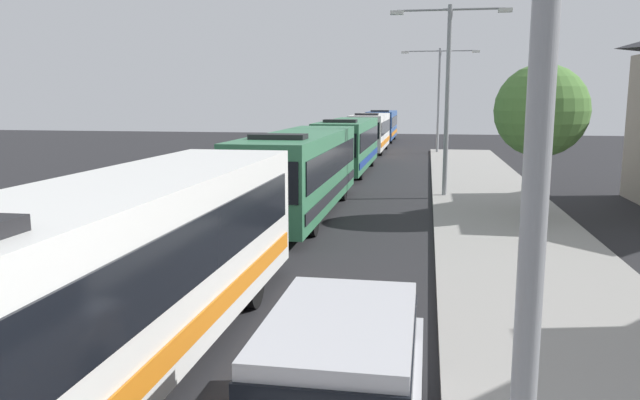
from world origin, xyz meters
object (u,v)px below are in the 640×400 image
bus_lead (119,271)px  streetlamp_mid (448,82)px  bus_rear (382,125)px  bus_second_in_line (302,169)px  white_suv (339,392)px  bus_fourth_in_line (370,131)px  roadside_tree (541,111)px  bus_middle (348,143)px  streetlamp_far (439,89)px

bus_lead → streetlamp_mid: 19.56m
bus_rear → streetlamp_mid: bearing=-81.5°
bus_second_in_line → white_suv: size_ratio=2.43×
bus_fourth_in_line → roadside_tree: roadside_tree is taller
bus_fourth_in_line → roadside_tree: 28.93m
bus_fourth_in_line → white_suv: 43.71m
bus_middle → white_suv: size_ratio=2.34×
white_suv → roadside_tree: (4.77, 15.97, 2.84)m
streetlamp_mid → white_suv: bearing=-94.7°
bus_middle → bus_lead: bearing=-90.0°
bus_rear → bus_lead: bearing=-90.0°
bus_rear → streetlamp_mid: streetlamp_mid is taller
streetlamp_far → bus_middle: bearing=-112.3°
bus_second_in_line → streetlamp_far: 27.61m
bus_middle → roadside_tree: size_ratio=2.16×
bus_second_in_line → bus_middle: size_ratio=1.04×
bus_middle → bus_fourth_in_line: 14.01m
bus_lead → streetlamp_mid: size_ratio=1.53×
white_suv → roadside_tree: bearing=73.4°
bus_middle → streetlamp_far: size_ratio=1.45×
bus_second_in_line → bus_middle: (-0.00, 13.68, -0.00)m
bus_fourth_in_line → streetlamp_mid: (5.40, -23.04, 3.33)m
bus_fourth_in_line → bus_rear: 13.08m
bus_middle → white_suv: 29.77m
bus_second_in_line → streetlamp_mid: (5.40, 4.65, 3.33)m
bus_lead → streetlamp_mid: bearing=73.7°
bus_second_in_line → bus_middle: same height
streetlamp_far → roadside_tree: size_ratio=1.49×
streetlamp_mid → streetlamp_far: bearing=90.0°
bus_middle → bus_rear: bearing=90.0°
bus_middle → streetlamp_far: (5.40, 13.19, 3.38)m
bus_lead → roadside_tree: size_ratio=2.30×
bus_lead → white_suv: bus_lead is taller
bus_lead → roadside_tree: bearing=58.8°
bus_fourth_in_line → white_suv: bus_fourth_in_line is taller
bus_middle → roadside_tree: roadside_tree is taller
bus_lead → streetlamp_far: bearing=82.4°
streetlamp_far → bus_lead: bearing=-97.6°
bus_rear → bus_fourth_in_line: bearing=-90.0°
streetlamp_mid → roadside_tree: size_ratio=1.50×
bus_rear → streetlamp_mid: size_ratio=1.30×
bus_rear → roadside_tree: 41.59m
bus_second_in_line → bus_lead: bearing=-90.0°
bus_lead → bus_fourth_in_line: bearing=90.0°
bus_fourth_in_line → bus_rear: bearing=90.0°
white_suv → streetlamp_far: bearing=87.7°
streetlamp_far → white_suv: bearing=-92.3°
bus_middle → streetlamp_mid: streetlamp_mid is taller
streetlamp_mid → bus_rear: bearing=98.5°
white_suv → streetlamp_mid: size_ratio=0.62×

